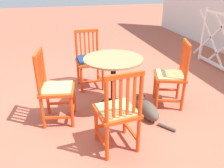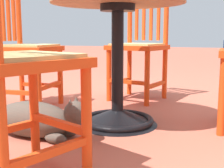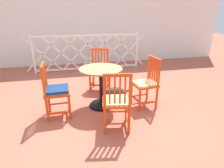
{
  "view_description": "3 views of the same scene",
  "coord_description": "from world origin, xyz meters",
  "px_view_note": "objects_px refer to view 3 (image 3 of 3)",
  "views": [
    {
      "loc": [
        2.73,
        -0.48,
        1.67
      ],
      "look_at": [
        0.12,
        0.21,
        0.4
      ],
      "focal_mm": 36.93,
      "sensor_mm": 36.0,
      "label": 1
    },
    {
      "loc": [
        -0.57,
        1.9,
        0.53
      ],
      "look_at": [
        0.05,
        0.37,
        0.26
      ],
      "focal_mm": 48.71,
      "sensor_mm": 36.0,
      "label": 2
    },
    {
      "loc": [
        -0.41,
        -2.77,
        1.62
      ],
      "look_at": [
        0.25,
        0.16,
        0.45
      ],
      "focal_mm": 29.13,
      "sensor_mm": 36.0,
      "label": 3
    }
  ],
  "objects_px": {
    "orange_chair_by_planter": "(56,91)",
    "cafe_table": "(101,92)",
    "orange_chair_near_fence": "(117,102)",
    "tabby_cat": "(112,92)",
    "orange_chair_tucked_in": "(99,71)",
    "orange_chair_at_corner": "(146,84)"
  },
  "relations": [
    {
      "from": "orange_chair_tucked_in",
      "to": "tabby_cat",
      "type": "height_order",
      "value": "orange_chair_tucked_in"
    },
    {
      "from": "orange_chair_by_planter",
      "to": "tabby_cat",
      "type": "relative_size",
      "value": 1.27
    },
    {
      "from": "orange_chair_near_fence",
      "to": "orange_chair_by_planter",
      "type": "bearing_deg",
      "value": 146.85
    },
    {
      "from": "orange_chair_at_corner",
      "to": "tabby_cat",
      "type": "xyz_separation_m",
      "value": [
        -0.5,
        0.55,
        -0.34
      ]
    },
    {
      "from": "orange_chair_by_planter",
      "to": "orange_chair_at_corner",
      "type": "bearing_deg",
      "value": 0.75
    },
    {
      "from": "orange_chair_near_fence",
      "to": "tabby_cat",
      "type": "distance_m",
      "value": 1.2
    },
    {
      "from": "cafe_table",
      "to": "orange_chair_by_planter",
      "type": "height_order",
      "value": "orange_chair_by_planter"
    },
    {
      "from": "cafe_table",
      "to": "tabby_cat",
      "type": "xyz_separation_m",
      "value": [
        0.29,
        0.38,
        -0.19
      ]
    },
    {
      "from": "cafe_table",
      "to": "orange_chair_near_fence",
      "type": "bearing_deg",
      "value": -82.59
    },
    {
      "from": "orange_chair_tucked_in",
      "to": "orange_chair_near_fence",
      "type": "height_order",
      "value": "same"
    },
    {
      "from": "cafe_table",
      "to": "orange_chair_tucked_in",
      "type": "bearing_deg",
      "value": 83.47
    },
    {
      "from": "orange_chair_near_fence",
      "to": "tabby_cat",
      "type": "xyz_separation_m",
      "value": [
        0.19,
        1.14,
        -0.34
      ]
    },
    {
      "from": "cafe_table",
      "to": "orange_chair_by_planter",
      "type": "bearing_deg",
      "value": -166.4
    },
    {
      "from": "cafe_table",
      "to": "tabby_cat",
      "type": "distance_m",
      "value": 0.52
    },
    {
      "from": "cafe_table",
      "to": "orange_chair_by_planter",
      "type": "xyz_separation_m",
      "value": [
        -0.77,
        -0.19,
        0.16
      ]
    },
    {
      "from": "orange_chair_tucked_in",
      "to": "orange_chair_by_planter",
      "type": "xyz_separation_m",
      "value": [
        -0.86,
        -0.99,
        0.01
      ]
    },
    {
      "from": "orange_chair_tucked_in",
      "to": "cafe_table",
      "type": "bearing_deg",
      "value": -96.53
    },
    {
      "from": "orange_chair_at_corner",
      "to": "orange_chair_tucked_in",
      "type": "bearing_deg",
      "value": 125.84
    },
    {
      "from": "orange_chair_tucked_in",
      "to": "orange_chair_at_corner",
      "type": "distance_m",
      "value": 1.2
    },
    {
      "from": "orange_chair_by_planter",
      "to": "tabby_cat",
      "type": "distance_m",
      "value": 1.26
    },
    {
      "from": "tabby_cat",
      "to": "orange_chair_tucked_in",
      "type": "bearing_deg",
      "value": 115.28
    },
    {
      "from": "orange_chair_by_planter",
      "to": "cafe_table",
      "type": "bearing_deg",
      "value": 13.6
    }
  ]
}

